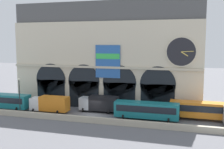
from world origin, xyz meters
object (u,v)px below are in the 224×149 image
at_px(box_truck_center, 99,103).
at_px(street_lamp_quayside, 19,92).
at_px(box_truck_midwest, 50,104).
at_px(bus_east, 202,110).
at_px(bus_mideast, 146,110).
at_px(bus_west, 4,101).

distance_m(box_truck_center, street_lamp_quayside, 14.93).
relative_size(box_truck_midwest, box_truck_center, 1.00).
relative_size(box_truck_center, bus_east, 0.68).
xyz_separation_m(box_truck_center, street_lamp_quayside, (-13.33, -6.16, 2.71)).
bearing_deg(bus_mideast, bus_east, 16.90).
bearing_deg(box_truck_midwest, bus_east, 5.84).
height_order(bus_mideast, bus_east, same).
xyz_separation_m(box_truck_midwest, bus_mideast, (18.44, 0.02, 0.08)).
bearing_deg(bus_east, bus_mideast, -163.10).
xyz_separation_m(bus_west, bus_east, (37.75, 3.26, 0.00)).
distance_m(bus_west, street_lamp_quayside, 6.87).
bearing_deg(box_truck_center, box_truck_midwest, -162.02).
bearing_deg(box_truck_midwest, bus_mideast, 0.06).
height_order(box_truck_midwest, box_truck_center, same).
xyz_separation_m(box_truck_midwest, street_lamp_quayside, (-4.37, -3.25, 2.71)).
bearing_deg(bus_mideast, bus_west, -179.11).
height_order(bus_west, street_lamp_quayside, street_lamp_quayside).
xyz_separation_m(bus_west, street_lamp_quayside, (5.68, -2.83, 2.63)).
bearing_deg(bus_east, box_truck_midwest, -174.16).
xyz_separation_m(bus_east, street_lamp_quayside, (-32.07, -6.09, 2.63)).
distance_m(bus_west, box_truck_midwest, 10.06).
bearing_deg(bus_mideast, box_truck_midwest, -179.94).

